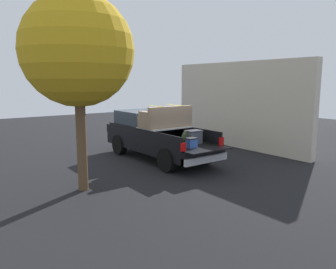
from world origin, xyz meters
The scene contains 4 objects.
ground_plane centered at (0.00, 0.00, 0.00)m, with size 40.00×40.00×0.00m, color black.
pickup_truck centered at (0.38, 0.00, 0.98)m, with size 6.05×2.06×2.23m.
building_facade centered at (-0.05, -4.54, 2.03)m, with size 8.03×0.36×4.07m, color beige.
tree_background centered at (-1.81, 4.00, 3.98)m, with size 3.13×3.13×5.56m.
Camera 1 is at (-10.74, 7.53, 3.15)m, focal length 35.05 mm.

